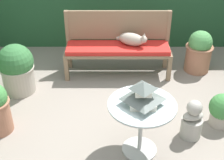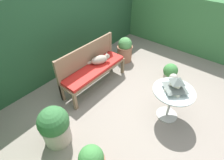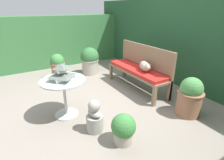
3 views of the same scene
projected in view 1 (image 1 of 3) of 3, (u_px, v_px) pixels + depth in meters
ground at (130, 117)px, 3.89m from camera, size 30.00×30.00×0.00m
garden_bench at (117, 50)px, 4.56m from camera, size 1.55×0.44×0.47m
bench_backrest at (117, 28)px, 4.59m from camera, size 1.55×0.06×0.92m
cat at (131, 39)px, 4.50m from camera, size 0.44×0.36×0.21m
patio_table at (141, 115)px, 3.15m from camera, size 0.69×0.69×0.63m
pagoda_birdhouse at (142, 95)px, 3.02m from camera, size 0.34×0.34×0.26m
garden_bust at (192, 121)px, 3.50m from camera, size 0.27×0.24×0.49m
potted_plant_patio_mid at (198, 51)px, 4.69m from camera, size 0.41×0.41×0.65m
potted_plant_table_far at (222, 110)px, 3.68m from camera, size 0.32×0.32×0.41m
potted_plant_path_edge at (16, 69)px, 4.19m from camera, size 0.47×0.47×0.70m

